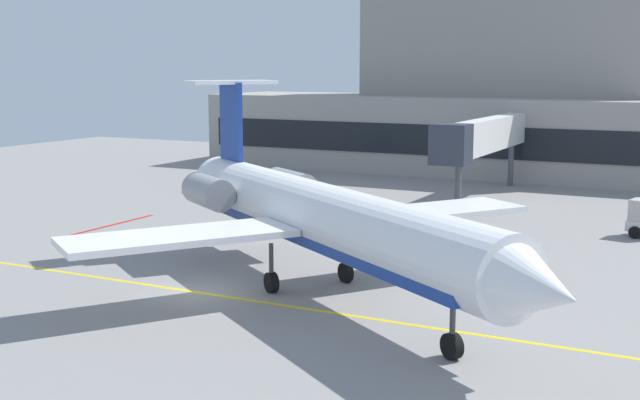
{
  "coord_description": "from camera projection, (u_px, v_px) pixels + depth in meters",
  "views": [
    {
      "loc": [
        20.44,
        -28.42,
        9.7
      ],
      "look_at": [
        1.38,
        8.39,
        3.0
      ],
      "focal_mm": 46.52,
      "sensor_mm": 36.0,
      "label": 1
    }
  ],
  "objects": [
    {
      "name": "safety_cone_bravo",
      "position": [
        548.0,
        280.0,
        37.15
      ],
      "size": [
        0.47,
        0.47,
        0.55
      ],
      "color": "orange",
      "rests_on": "ground"
    },
    {
      "name": "pushback_tractor",
      "position": [
        338.0,
        208.0,
        51.59
      ],
      "size": [
        3.01,
        3.61,
        2.17
      ],
      "color": "#1E4CB2",
      "rests_on": "ground"
    },
    {
      "name": "belt_loader",
      "position": [
        220.0,
        181.0,
        63.8
      ],
      "size": [
        3.92,
        2.01,
        2.2
      ],
      "color": "#19389E",
      "rests_on": "ground"
    },
    {
      "name": "ground",
      "position": [
        202.0,
        295.0,
        35.75
      ],
      "size": [
        120.0,
        120.0,
        0.11
      ],
      "color": "gray"
    },
    {
      "name": "terminal_building",
      "position": [
        524.0,
        101.0,
        74.5
      ],
      "size": [
        61.77,
        12.55,
        18.79
      ],
      "color": "gray",
      "rests_on": "ground"
    },
    {
      "name": "regional_jet",
      "position": [
        317.0,
        216.0,
        35.66
      ],
      "size": [
        26.05,
        19.72,
        8.98
      ],
      "color": "white",
      "rests_on": "ground"
    },
    {
      "name": "safety_cone_alpha",
      "position": [
        522.0,
        310.0,
        32.47
      ],
      "size": [
        0.47,
        0.47,
        0.55
      ],
      "color": "orange",
      "rests_on": "ground"
    },
    {
      "name": "jet_bridge_west",
      "position": [
        483.0,
        137.0,
        60.01
      ],
      "size": [
        2.4,
        18.01,
        6.03
      ],
      "color": "silver",
      "rests_on": "ground"
    }
  ]
}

